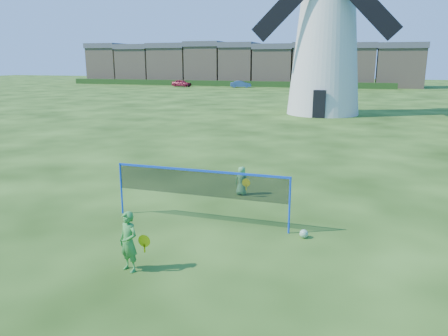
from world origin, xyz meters
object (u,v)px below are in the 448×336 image
object	(u,v)px
car_left	(182,83)
player_girl	(129,242)
player_boy	(242,181)
windmill	(326,37)
play_ball	(304,234)
badminton_net	(200,184)
car_right	(241,84)

from	to	relation	value
car_left	player_girl	bearing A→B (deg)	-150.11
player_boy	windmill	bearing A→B (deg)	-84.34
player_girl	car_left	distance (m)	70.85
player_girl	player_boy	distance (m)	6.09
play_ball	badminton_net	bearing A→B (deg)	176.38
player_girl	car_left	size ratio (longest dim) A/B	0.37
badminton_net	player_girl	bearing A→B (deg)	-97.93
windmill	car_right	distance (m)	39.58
windmill	car_left	distance (m)	45.23
windmill	player_girl	size ratio (longest dim) A/B	13.09
play_ball	player_girl	bearing A→B (deg)	-138.64
play_ball	car_left	world-z (taller)	car_left
windmill	car_left	bearing A→B (deg)	129.13
car_right	badminton_net	bearing A→B (deg)	-177.33
windmill	player_girl	distance (m)	31.22
play_ball	car_left	xyz separation A→B (m)	(-30.45, 62.51, 0.51)
badminton_net	play_ball	bearing A→B (deg)	-3.62
badminton_net	player_boy	xyz separation A→B (m)	(0.40, 2.89, -0.65)
car_right	player_boy	bearing A→B (deg)	-176.30
player_boy	play_ball	distance (m)	4.00
car_right	player_girl	bearing A→B (deg)	-178.37
player_girl	car_right	xyz separation A→B (m)	(-16.02, 65.83, -0.07)
windmill	player_girl	bearing A→B (deg)	-92.28
player_girl	car_left	world-z (taller)	player_girl
windmill	badminton_net	world-z (taller)	windmill
windmill	badminton_net	size ratio (longest dim) A/B	3.48
car_right	windmill	bearing A→B (deg)	-165.93
car_left	car_right	world-z (taller)	car_left
player_boy	car_right	xyz separation A→B (m)	(-16.85, 59.80, 0.11)
windmill	car_right	world-z (taller)	windmill
badminton_net	car_right	distance (m)	64.81
player_boy	player_girl	bearing A→B (deg)	88.67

